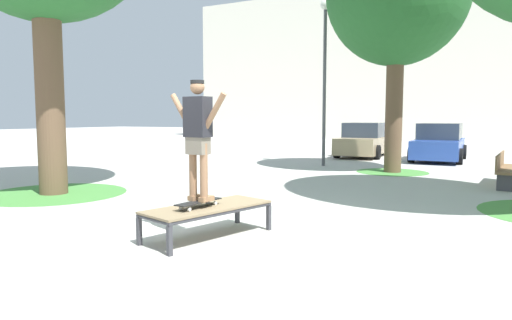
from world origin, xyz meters
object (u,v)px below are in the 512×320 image
skater (198,132)px  car_tan (364,141)px  skateboard (199,202)px  park_bench (506,168)px  light_post (325,58)px  skate_box (208,209)px  car_blue (439,143)px

skater → car_tan: bearing=95.6°
skateboard → skater: 0.99m
park_bench → light_post: light_post is taller
skateboard → skate_box: bearing=73.7°
car_tan → park_bench: size_ratio=1.75×
light_post → skateboard: bearing=-80.4°
car_tan → car_blue: (3.19, -0.64, 0.00)m
skate_box → car_blue: car_blue is taller
skater → skate_box: bearing=73.6°
skate_box → car_tan: (-1.53, 14.84, 0.28)m
skate_box → skateboard: size_ratio=2.49×
skate_box → skateboard: (-0.05, -0.16, 0.12)m
skater → car_blue: bearing=83.2°
skate_box → skater: size_ratio=1.20×
car_blue → park_bench: car_blue is taller
car_tan → skateboard: bearing=-84.4°
skateboard → light_post: bearing=99.6°
skateboard → car_tan: 15.07m
skate_box → park_bench: bearing=63.0°
skateboard → skater: (0.00, 0.00, 0.99)m
park_bench → car_tan: bearing=127.3°
skateboard → car_blue: car_blue is taller
skate_box → skateboard: bearing=-106.3°
skater → park_bench: bearing=63.2°
skate_box → car_tan: size_ratio=0.48×
skateboard → car_blue: size_ratio=0.19×
car_blue → light_post: 6.15m
park_bench → light_post: 7.10m
park_bench → skater: bearing=-116.8°
skate_box → skateboard: skateboard is taller
skate_box → car_blue: 14.29m
skater → park_bench: size_ratio=0.70×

